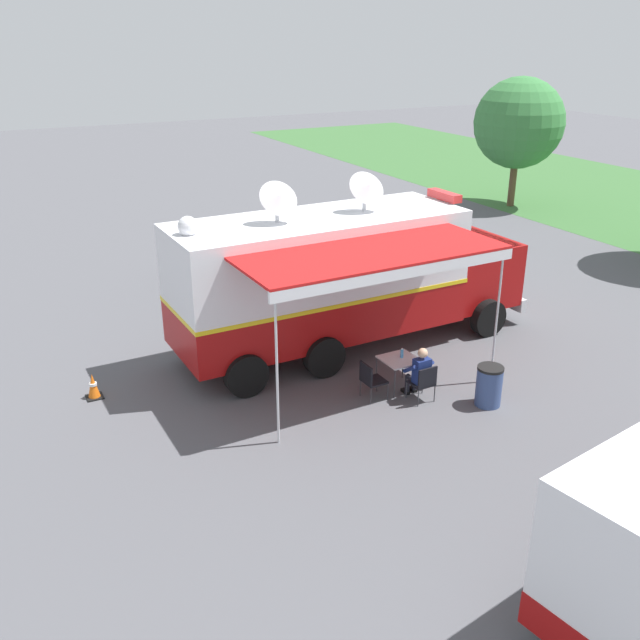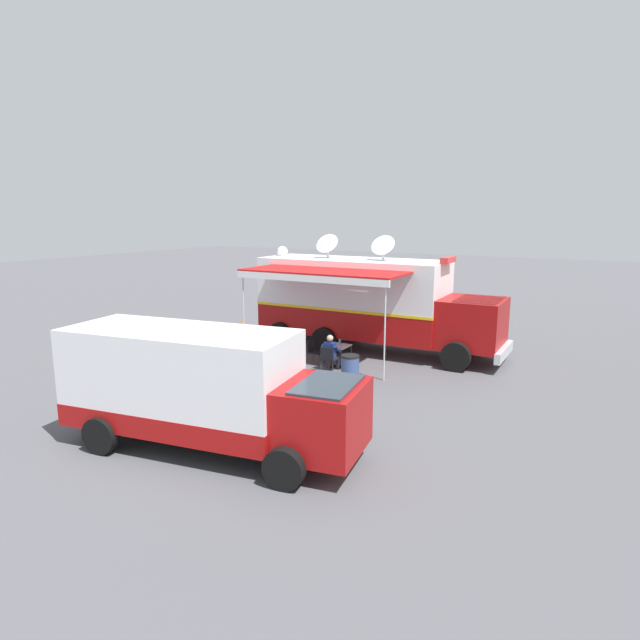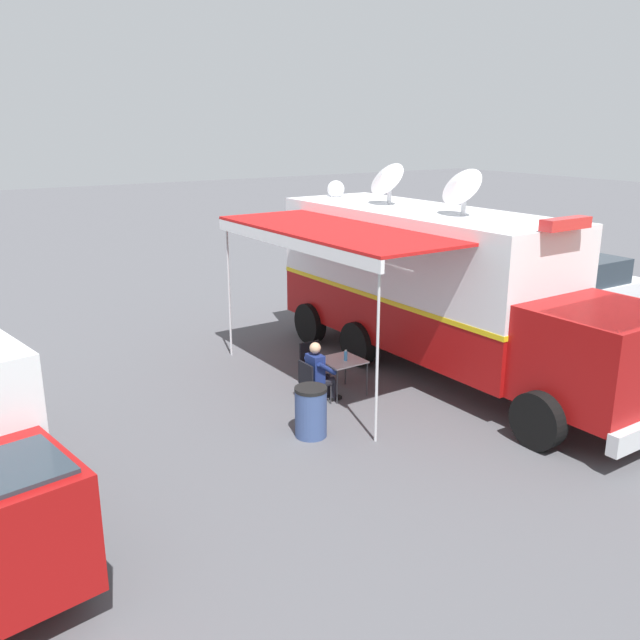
% 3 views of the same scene
% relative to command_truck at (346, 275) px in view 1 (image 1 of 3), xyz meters
% --- Properties ---
extents(ground_plane, '(100.00, 100.00, 0.00)m').
position_rel_command_truck_xyz_m(ground_plane, '(-0.02, -0.75, -1.95)').
color(ground_plane, '#515156').
extents(lot_stripe, '(0.22, 4.80, 0.01)m').
position_rel_command_truck_xyz_m(lot_stripe, '(-3.55, 0.64, -1.94)').
color(lot_stripe, silver).
rests_on(lot_stripe, ground).
extents(command_truck, '(5.02, 9.54, 4.53)m').
position_rel_command_truck_xyz_m(command_truck, '(0.00, 0.00, 0.00)').
color(command_truck, '#9E0F0F').
rests_on(command_truck, ground).
extents(folding_table, '(0.82, 0.82, 0.73)m').
position_rel_command_truck_xyz_m(folding_table, '(2.55, -0.03, -1.27)').
color(folding_table, silver).
rests_on(folding_table, ground).
extents(water_bottle, '(0.07, 0.07, 0.22)m').
position_rel_command_truck_xyz_m(water_bottle, '(2.51, 0.05, -1.11)').
color(water_bottle, '#4C99D8').
rests_on(water_bottle, folding_table).
extents(folding_chair_at_table, '(0.49, 0.49, 0.87)m').
position_rel_command_truck_xyz_m(folding_chair_at_table, '(3.35, 0.08, -1.43)').
color(folding_chair_at_table, black).
rests_on(folding_chair_at_table, ground).
extents(folding_chair_beside_table, '(0.49, 0.49, 0.87)m').
position_rel_command_truck_xyz_m(folding_chair_beside_table, '(2.70, -0.88, -1.43)').
color(folding_chair_beside_table, black).
rests_on(folding_chair_beside_table, ground).
extents(seated_responder, '(0.67, 0.56, 1.25)m').
position_rel_command_truck_xyz_m(seated_responder, '(3.16, 0.08, -1.30)').
color(seated_responder, navy).
rests_on(seated_responder, ground).
extents(trash_bin, '(0.57, 0.57, 0.91)m').
position_rel_command_truck_xyz_m(trash_bin, '(4.10, 1.27, -1.49)').
color(trash_bin, '#384C7F').
rests_on(trash_bin, ground).
extents(traffic_cone, '(0.36, 0.36, 0.58)m').
position_rel_command_truck_xyz_m(traffic_cone, '(-0.17, -6.30, -1.67)').
color(traffic_cone, black).
rests_on(traffic_cone, ground).
extents(car_behind_truck, '(4.20, 2.03, 1.76)m').
position_rel_command_truck_xyz_m(car_behind_truck, '(-5.94, -0.83, -1.07)').
color(car_behind_truck, silver).
rests_on(car_behind_truck, ground).
extents(tree_far_left, '(4.02, 4.02, 5.77)m').
position_rel_command_truck_xyz_m(tree_far_left, '(-10.21, 14.61, 1.80)').
color(tree_far_left, brown).
rests_on(tree_far_left, ground).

